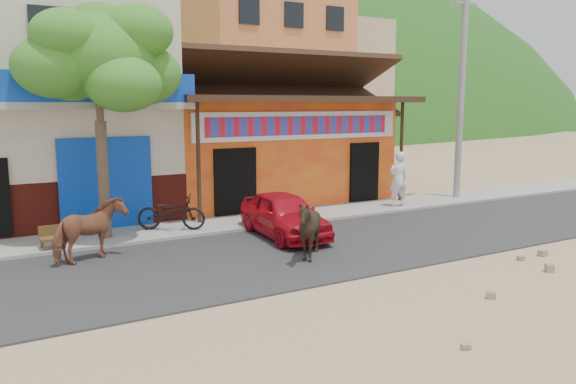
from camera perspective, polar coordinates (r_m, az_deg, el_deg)
name	(u,v)px	position (r m, az deg, el deg)	size (l,w,h in m)	color
ground	(390,274)	(12.16, 10.28, -8.18)	(120.00, 120.00, 0.00)	#9E825B
road	(324,247)	(14.08, 3.72, -5.59)	(60.00, 5.00, 0.04)	#28282B
sidewalk	(261,220)	(17.03, -2.77, -2.89)	(60.00, 2.00, 0.12)	gray
dance_club	(260,151)	(21.21, -2.88, 4.21)	(8.00, 6.00, 3.60)	orange
cafe_building	(41,105)	(18.98, -23.79, 8.05)	(7.00, 6.00, 7.00)	beige
apartment_front	(258,65)	(36.87, -3.04, 12.75)	(9.00, 9.00, 12.00)	#CC723F
apartment_rear	(324,86)	(46.52, 3.69, 10.72)	(8.00, 8.00, 10.00)	tan
hillside	(28,35)	(79.68, -24.88, 14.24)	(100.00, 40.00, 24.00)	#194C14
tree	(100,121)	(14.96, -18.52, 6.84)	(3.00, 3.00, 6.00)	#2D721E
utility_pole	(461,88)	(21.65, 17.20, 10.07)	(0.24, 0.24, 8.00)	gray
cow_tan	(90,231)	(13.35, -19.50, -3.72)	(0.76, 1.66, 1.40)	brown
cow_dark	(309,229)	(12.74, 2.15, -3.80)	(1.13, 1.27, 1.40)	black
red_car	(284,214)	(14.94, -0.42, -2.29)	(1.41, 3.51, 1.20)	#B60D1C
scooter	(171,212)	(15.72, -11.78, -2.04)	(0.65, 1.85, 0.97)	black
pedestrian	(398,179)	(19.27, 11.14, 1.31)	(0.67, 0.44, 1.85)	white
cafe_chair_right	(50,228)	(14.55, -23.06, -3.41)	(0.47, 0.47, 1.00)	#4F371A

